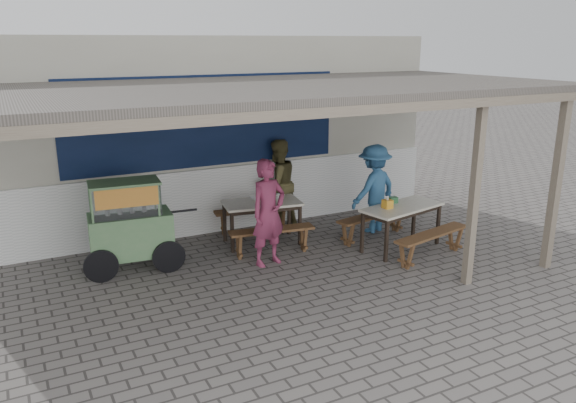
# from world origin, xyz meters

# --- Properties ---
(ground) EXTENTS (60.00, 60.00, 0.00)m
(ground) POSITION_xyz_m (0.00, 0.00, 0.00)
(ground) COLOR #66605C
(ground) RESTS_ON ground
(back_wall) EXTENTS (9.00, 1.28, 3.50)m
(back_wall) POSITION_xyz_m (-0.00, 3.58, 1.72)
(back_wall) COLOR beige
(back_wall) RESTS_ON ground
(warung_roof) EXTENTS (9.00, 4.21, 2.81)m
(warung_roof) POSITION_xyz_m (0.02, 0.90, 2.71)
(warung_roof) COLOR #56514A
(warung_roof) RESTS_ON ground
(table_left) EXTENTS (1.40, 0.89, 0.75)m
(table_left) POSITION_xyz_m (0.39, 2.00, 0.67)
(table_left) COLOR white
(table_left) RESTS_ON ground
(bench_left_street) EXTENTS (1.44, 0.49, 0.45)m
(bench_left_street) POSITION_xyz_m (0.31, 1.42, 0.34)
(bench_left_street) COLOR brown
(bench_left_street) RESTS_ON ground
(bench_left_wall) EXTENTS (1.44, 0.49, 0.45)m
(bench_left_wall) POSITION_xyz_m (0.48, 2.59, 0.34)
(bench_left_wall) COLOR brown
(bench_left_wall) RESTS_ON ground
(table_right) EXTENTS (1.55, 0.93, 0.75)m
(table_right) POSITION_xyz_m (2.39, 0.69, 0.67)
(table_right) COLOR white
(table_right) RESTS_ON ground
(bench_right_street) EXTENTS (1.58, 0.59, 0.45)m
(bench_right_street) POSITION_xyz_m (2.52, 0.07, 0.34)
(bench_right_street) COLOR brown
(bench_right_street) RESTS_ON ground
(bench_right_wall) EXTENTS (1.58, 0.59, 0.45)m
(bench_right_wall) POSITION_xyz_m (2.26, 1.32, 0.34)
(bench_right_wall) COLOR brown
(bench_right_wall) RESTS_ON ground
(vendor_cart) EXTENTS (1.80, 0.79, 1.41)m
(vendor_cart) POSITION_xyz_m (-1.88, 1.84, 0.76)
(vendor_cart) COLOR #62875A
(vendor_cart) RESTS_ON ground
(patron_street_side) EXTENTS (0.69, 0.53, 1.69)m
(patron_street_side) POSITION_xyz_m (0.10, 1.10, 0.85)
(patron_street_side) COLOR #7F2C4B
(patron_street_side) RESTS_ON ground
(patron_wall_side) EXTENTS (0.93, 0.80, 1.66)m
(patron_wall_side) POSITION_xyz_m (1.07, 2.75, 0.83)
(patron_wall_side) COLOR brown
(patron_wall_side) RESTS_ON ground
(patron_right_table) EXTENTS (1.17, 0.85, 1.62)m
(patron_right_table) POSITION_xyz_m (2.50, 1.67, 0.81)
(patron_right_table) COLOR teal
(patron_right_table) RESTS_ON ground
(tissue_box) EXTENTS (0.15, 0.15, 0.14)m
(tissue_box) POSITION_xyz_m (2.09, 0.71, 0.82)
(tissue_box) COLOR gold
(tissue_box) RESTS_ON table_right
(donation_box) EXTENTS (0.16, 0.11, 0.11)m
(donation_box) POSITION_xyz_m (2.35, 0.91, 0.80)
(donation_box) COLOR #2E673D
(donation_box) RESTS_ON table_right
(condiment_jar) EXTENTS (0.08, 0.08, 0.09)m
(condiment_jar) POSITION_xyz_m (0.74, 2.05, 0.80)
(condiment_jar) COLOR silver
(condiment_jar) RESTS_ON table_left
(condiment_bowl) EXTENTS (0.21, 0.21, 0.05)m
(condiment_bowl) POSITION_xyz_m (0.36, 2.15, 0.77)
(condiment_bowl) COLOR silver
(condiment_bowl) RESTS_ON table_left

